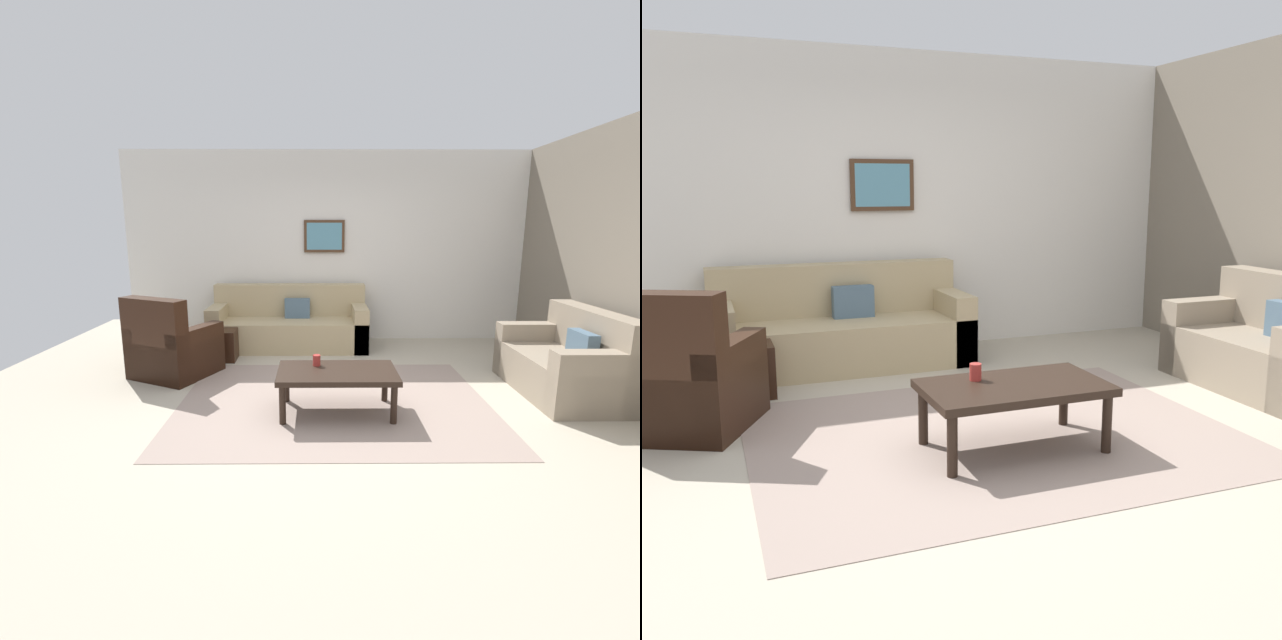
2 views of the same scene
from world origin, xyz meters
The scene contains 10 objects.
ground_plane centered at (0.00, 0.00, 0.00)m, with size 8.00×8.00×0.00m, color #B2A893.
rear_partition centered at (0.00, 2.60, 1.40)m, with size 6.00×0.12×2.80m, color silver.
area_rug centered at (0.00, 0.00, 0.00)m, with size 3.04×2.36×0.01m, color gray.
couch_main centered at (-0.56, 2.12, 0.30)m, with size 2.20×0.86×0.88m.
couch_loveseat centered at (2.47, 0.22, 0.30)m, with size 0.85×1.41×0.88m.
armchair_leather centered at (-1.86, 0.78, 0.31)m, with size 1.07×1.07×0.95m.
ottoman centered at (-1.50, 1.53, 0.20)m, with size 0.56×0.56×0.40m, color black.
coffee_table centered at (0.02, -0.25, 0.36)m, with size 1.10×0.64×0.41m.
cup centered at (-0.17, -0.10, 0.46)m, with size 0.07×0.07×0.10m, color #B2332D.
framed_artwork centered at (-0.05, 2.51, 1.57)m, with size 0.60×0.04×0.47m.
Camera 2 is at (-1.68, -3.82, 1.58)m, focal length 38.45 mm.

